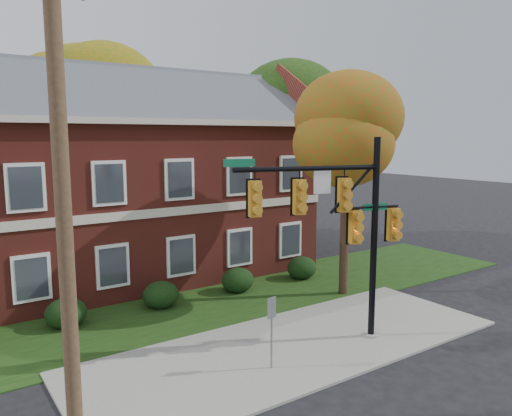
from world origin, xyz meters
TOP-DOWN VIEW (x-y plane):
  - ground at (0.00, 0.00)m, footprint 120.00×120.00m
  - sidewalk at (0.00, 1.00)m, footprint 14.00×5.00m
  - grass_strip at (0.00, 6.00)m, footprint 30.00×6.00m
  - apartment_building at (-2.00, 11.95)m, footprint 18.80×8.80m
  - hedge_left at (-5.50, 6.70)m, footprint 1.40×1.26m
  - hedge_center at (-2.00, 6.70)m, footprint 1.40×1.26m
  - hedge_right at (1.50, 6.70)m, footprint 1.40×1.26m
  - hedge_far_right at (5.00, 6.70)m, footprint 1.40×1.26m
  - tree_near_right at (5.22, 3.87)m, footprint 4.50×4.25m
  - tree_right_rear at (9.31, 12.81)m, footprint 6.30×5.95m
  - tree_far_rear at (-0.66, 19.79)m, footprint 6.84×6.46m
  - traffic_signal at (1.37, 0.46)m, footprint 5.68×1.71m
  - utility_pole at (-6.92, 0.12)m, footprint 1.51×0.71m
  - sign_post at (-1.53, 0.15)m, footprint 0.31×0.10m

SIDE VIEW (x-z plane):
  - ground at x=0.00m, z-range 0.00..0.00m
  - grass_strip at x=0.00m, z-range 0.00..0.04m
  - sidewalk at x=0.00m, z-range 0.00..0.08m
  - hedge_left at x=-5.50m, z-range 0.00..1.05m
  - hedge_center at x=-2.00m, z-range 0.00..1.05m
  - hedge_right at x=1.50m, z-range 0.00..1.05m
  - hedge_far_right at x=5.00m, z-range 0.00..1.05m
  - sign_post at x=-1.53m, z-range 0.38..2.51m
  - traffic_signal at x=1.37m, z-range 0.79..7.32m
  - apartment_building at x=-2.00m, z-range 0.12..9.86m
  - utility_pole at x=-6.92m, z-range 0.07..10.27m
  - tree_near_right at x=5.22m, z-range 2.38..10.96m
  - tree_right_rear at x=9.31m, z-range 2.81..13.43m
  - tree_far_rear at x=-0.66m, z-range 3.08..14.60m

